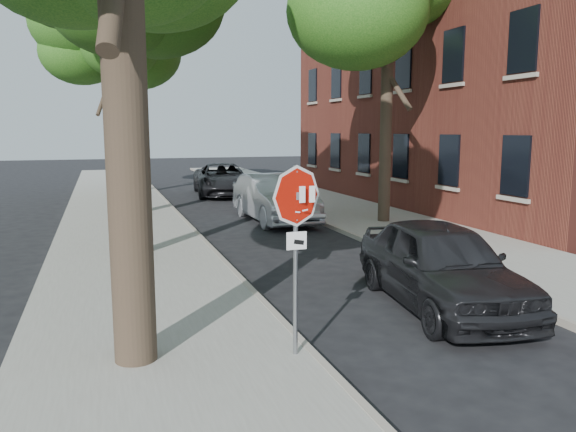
% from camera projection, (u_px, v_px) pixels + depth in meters
% --- Properties ---
extents(ground, '(120.00, 120.00, 0.00)m').
position_uv_depth(ground, '(342.00, 355.00, 8.00)').
color(ground, black).
rests_on(ground, ground).
extents(sidewalk_left, '(4.00, 55.00, 0.12)m').
position_uv_depth(sidewalk_left, '(124.00, 226.00, 18.45)').
color(sidewalk_left, gray).
rests_on(sidewalk_left, ground).
extents(sidewalk_right, '(4.00, 55.00, 0.12)m').
position_uv_depth(sidewalk_right, '(358.00, 214.00, 21.12)').
color(sidewalk_right, gray).
rests_on(sidewalk_right, ground).
extents(curb_left, '(0.12, 55.00, 0.13)m').
position_uv_depth(curb_left, '(186.00, 223.00, 19.10)').
color(curb_left, '#9E9384').
rests_on(curb_left, ground).
extents(curb_right, '(0.12, 55.00, 0.13)m').
position_uv_depth(curb_right, '(307.00, 217.00, 20.48)').
color(curb_right, '#9E9384').
rests_on(curb_right, ground).
extents(apartment_building, '(12.20, 20.20, 15.30)m').
position_uv_depth(apartment_building, '(509.00, 27.00, 24.36)').
color(apartment_building, maroon).
rests_on(apartment_building, ground).
extents(stop_sign, '(0.76, 0.34, 2.61)m').
position_uv_depth(stop_sign, '(296.00, 224.00, 7.46)').
color(stop_sign, gray).
rests_on(stop_sign, sidewalk_left).
extents(tree_far, '(5.29, 4.91, 9.33)m').
position_uv_depth(tree_far, '(103.00, 42.00, 25.85)').
color(tree_far, black).
rests_on(tree_far, sidewalk_left).
extents(tree_right, '(5.29, 4.91, 9.33)m').
position_uv_depth(tree_right, '(387.00, 5.00, 18.27)').
color(tree_right, black).
rests_on(tree_right, sidewalk_right).
extents(car_a, '(2.47, 4.84, 1.58)m').
position_uv_depth(car_a, '(441.00, 264.00, 10.10)').
color(car_a, black).
rests_on(car_a, ground).
extents(car_b, '(1.88, 5.11, 1.67)m').
position_uv_depth(car_b, '(274.00, 198.00, 19.64)').
color(car_b, '#ABADB3').
rests_on(car_b, ground).
extents(car_d, '(3.15, 5.88, 1.57)m').
position_uv_depth(car_d, '(223.00, 179.00, 27.74)').
color(car_d, black).
rests_on(car_d, ground).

